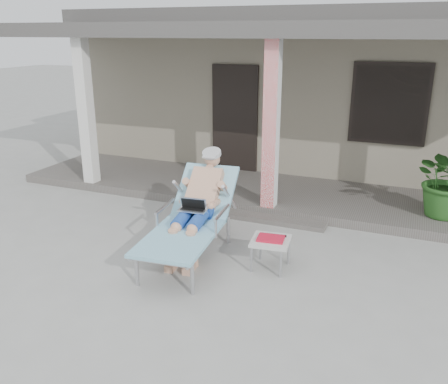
% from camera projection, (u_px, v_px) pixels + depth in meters
% --- Properties ---
extents(ground, '(60.00, 60.00, 0.00)m').
position_uv_depth(ground, '(218.00, 272.00, 5.93)').
color(ground, '#9E9E99').
rests_on(ground, ground).
extents(house, '(10.40, 5.40, 3.30)m').
position_uv_depth(house, '(325.00, 85.00, 11.09)').
color(house, gray).
rests_on(house, ground).
extents(porch_deck, '(10.00, 2.00, 0.15)m').
position_uv_depth(porch_deck, '(282.00, 194.00, 8.53)').
color(porch_deck, '#605B56').
rests_on(porch_deck, ground).
extents(porch_overhang, '(10.00, 2.30, 2.85)m').
position_uv_depth(porch_overhang, '(288.00, 36.00, 7.61)').
color(porch_overhang, silver).
rests_on(porch_overhang, porch_deck).
extents(porch_step, '(2.00, 0.30, 0.07)m').
position_uv_depth(porch_step, '(263.00, 218.00, 7.54)').
color(porch_step, '#605B56').
rests_on(porch_step, ground).
extents(lounger, '(0.99, 2.17, 1.38)m').
position_uv_depth(lounger, '(194.00, 193.00, 6.20)').
color(lounger, '#B7B7BC').
rests_on(lounger, ground).
extents(side_table, '(0.52, 0.52, 0.42)m').
position_uv_depth(side_table, '(271.00, 242.00, 5.92)').
color(side_table, beige).
rests_on(side_table, ground).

